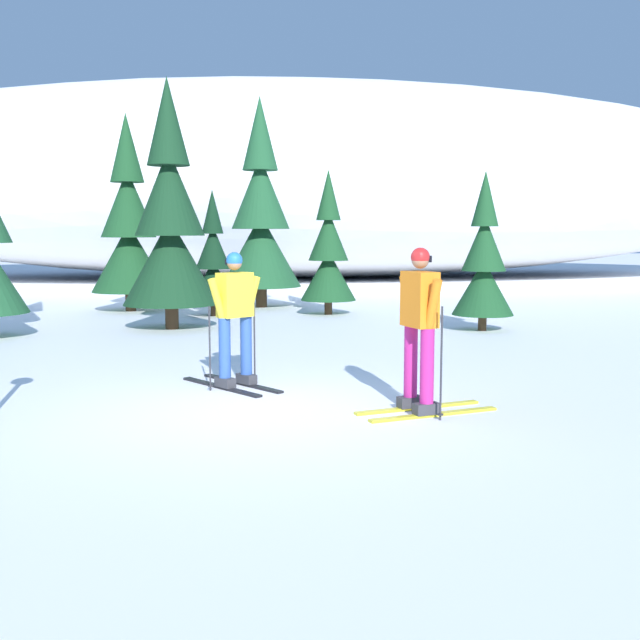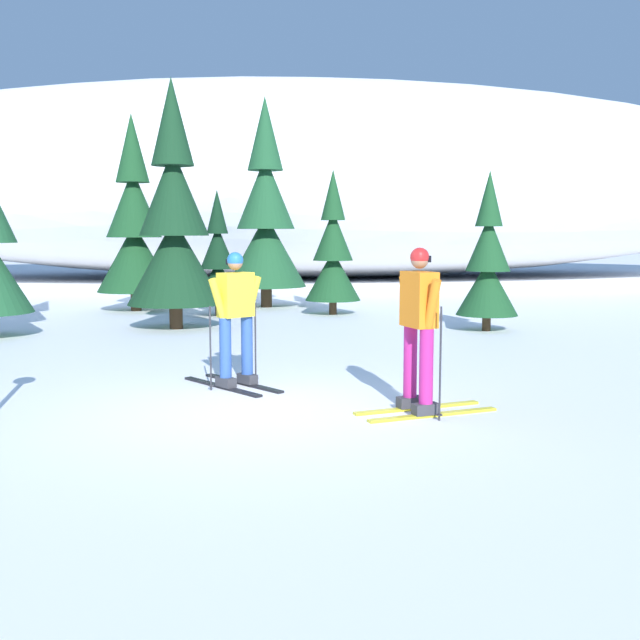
{
  "view_description": "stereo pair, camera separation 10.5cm",
  "coord_description": "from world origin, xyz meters",
  "px_view_note": "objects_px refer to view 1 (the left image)",
  "views": [
    {
      "loc": [
        -0.11,
        -8.21,
        1.97
      ],
      "look_at": [
        0.91,
        0.56,
        0.95
      ],
      "focal_mm": 42.48,
      "sensor_mm": 36.0,
      "label": 1
    },
    {
      "loc": [
        -0.01,
        -8.22,
        1.97
      ],
      "look_at": [
        0.91,
        0.56,
        0.95
      ],
      "focal_mm": 42.48,
      "sensor_mm": 36.0,
      "label": 2
    }
  ],
  "objects_px": {
    "pine_tree_left": "(129,229)",
    "pine_tree_far_right": "(484,264)",
    "pine_tree_center": "(213,264)",
    "pine_tree_center_left": "(170,225)",
    "pine_tree_right": "(328,254)",
    "pine_tree_center_right": "(261,220)",
    "skier_orange_jacket": "(420,326)",
    "skier_yellow_jacket": "(235,317)"
  },
  "relations": [
    {
      "from": "skier_orange_jacket",
      "to": "pine_tree_center_right",
      "type": "height_order",
      "value": "pine_tree_center_right"
    },
    {
      "from": "pine_tree_center_right",
      "to": "skier_orange_jacket",
      "type": "bearing_deg",
      "value": -84.14
    },
    {
      "from": "pine_tree_right",
      "to": "skier_yellow_jacket",
      "type": "bearing_deg",
      "value": -105.11
    },
    {
      "from": "pine_tree_center_left",
      "to": "pine_tree_right",
      "type": "xyz_separation_m",
      "value": [
        3.54,
        2.36,
        -0.67
      ]
    },
    {
      "from": "skier_yellow_jacket",
      "to": "pine_tree_far_right",
      "type": "xyz_separation_m",
      "value": [
        4.99,
        5.1,
        0.43
      ]
    },
    {
      "from": "pine_tree_center_left",
      "to": "pine_tree_far_right",
      "type": "height_order",
      "value": "pine_tree_center_left"
    },
    {
      "from": "skier_yellow_jacket",
      "to": "pine_tree_right",
      "type": "bearing_deg",
      "value": 74.89
    },
    {
      "from": "skier_orange_jacket",
      "to": "pine_tree_center",
      "type": "bearing_deg",
      "value": 103.64
    },
    {
      "from": "pine_tree_center_right",
      "to": "pine_tree_right",
      "type": "height_order",
      "value": "pine_tree_center_right"
    },
    {
      "from": "pine_tree_center_right",
      "to": "pine_tree_right",
      "type": "relative_size",
      "value": 1.58
    },
    {
      "from": "pine_tree_center_left",
      "to": "pine_tree_center_right",
      "type": "xyz_separation_m",
      "value": [
        2.01,
        4.38,
        0.18
      ]
    },
    {
      "from": "pine_tree_left",
      "to": "pine_tree_right",
      "type": "distance_m",
      "value": 5.08
    },
    {
      "from": "skier_orange_jacket",
      "to": "skier_yellow_jacket",
      "type": "relative_size",
      "value": 1.05
    },
    {
      "from": "pine_tree_center_left",
      "to": "pine_tree_center_right",
      "type": "bearing_deg",
      "value": 65.35
    },
    {
      "from": "skier_orange_jacket",
      "to": "pine_tree_left",
      "type": "relative_size",
      "value": 0.37
    },
    {
      "from": "pine_tree_center_right",
      "to": "pine_tree_right",
      "type": "bearing_deg",
      "value": -52.7
    },
    {
      "from": "skier_orange_jacket",
      "to": "pine_tree_left",
      "type": "height_order",
      "value": "pine_tree_left"
    },
    {
      "from": "pine_tree_far_right",
      "to": "skier_orange_jacket",
      "type": "bearing_deg",
      "value": -114.03
    },
    {
      "from": "pine_tree_center",
      "to": "pine_tree_far_right",
      "type": "height_order",
      "value": "pine_tree_far_right"
    },
    {
      "from": "pine_tree_right",
      "to": "pine_tree_center",
      "type": "bearing_deg",
      "value": -179.98
    },
    {
      "from": "pine_tree_center_right",
      "to": "pine_tree_far_right",
      "type": "bearing_deg",
      "value": -51.67
    },
    {
      "from": "skier_orange_jacket",
      "to": "pine_tree_far_right",
      "type": "height_order",
      "value": "pine_tree_far_right"
    },
    {
      "from": "pine_tree_right",
      "to": "skier_orange_jacket",
      "type": "bearing_deg",
      "value": -91.66
    },
    {
      "from": "skier_yellow_jacket",
      "to": "pine_tree_far_right",
      "type": "bearing_deg",
      "value": 45.59
    },
    {
      "from": "skier_orange_jacket",
      "to": "pine_tree_center_left",
      "type": "height_order",
      "value": "pine_tree_center_left"
    },
    {
      "from": "pine_tree_right",
      "to": "pine_tree_center_left",
      "type": "bearing_deg",
      "value": -146.32
    },
    {
      "from": "pine_tree_center",
      "to": "pine_tree_right",
      "type": "distance_m",
      "value": 2.75
    },
    {
      "from": "pine_tree_center_right",
      "to": "skier_yellow_jacket",
      "type": "bearing_deg",
      "value": -94.08
    },
    {
      "from": "pine_tree_left",
      "to": "pine_tree_right",
      "type": "relative_size",
      "value": 1.42
    },
    {
      "from": "skier_orange_jacket",
      "to": "pine_tree_center_right",
      "type": "bearing_deg",
      "value": 95.86
    },
    {
      "from": "pine_tree_left",
      "to": "pine_tree_center",
      "type": "relative_size",
      "value": 1.65
    },
    {
      "from": "skier_yellow_jacket",
      "to": "pine_tree_center_right",
      "type": "bearing_deg",
      "value": 85.92
    },
    {
      "from": "skier_yellow_jacket",
      "to": "pine_tree_center_left",
      "type": "distance_m",
      "value": 6.33
    },
    {
      "from": "pine_tree_center",
      "to": "pine_tree_right",
      "type": "height_order",
      "value": "pine_tree_right"
    },
    {
      "from": "pine_tree_left",
      "to": "pine_tree_center_right",
      "type": "xyz_separation_m",
      "value": [
        3.32,
        0.62,
        0.24
      ]
    },
    {
      "from": "pine_tree_left",
      "to": "pine_tree_center_right",
      "type": "relative_size",
      "value": 0.9
    },
    {
      "from": "pine_tree_left",
      "to": "pine_tree_far_right",
      "type": "relative_size",
      "value": 1.53
    },
    {
      "from": "pine_tree_center",
      "to": "skier_orange_jacket",
      "type": "bearing_deg",
      "value": -76.36
    },
    {
      "from": "pine_tree_left",
      "to": "pine_tree_center",
      "type": "distance_m",
      "value": 2.66
    },
    {
      "from": "pine_tree_center_right",
      "to": "pine_tree_far_right",
      "type": "height_order",
      "value": "pine_tree_center_right"
    },
    {
      "from": "pine_tree_center",
      "to": "pine_tree_left",
      "type": "bearing_deg",
      "value": 146.58
    },
    {
      "from": "skier_orange_jacket",
      "to": "pine_tree_center_right",
      "type": "xyz_separation_m",
      "value": [
        -1.24,
        12.11,
        1.32
      ]
    }
  ]
}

